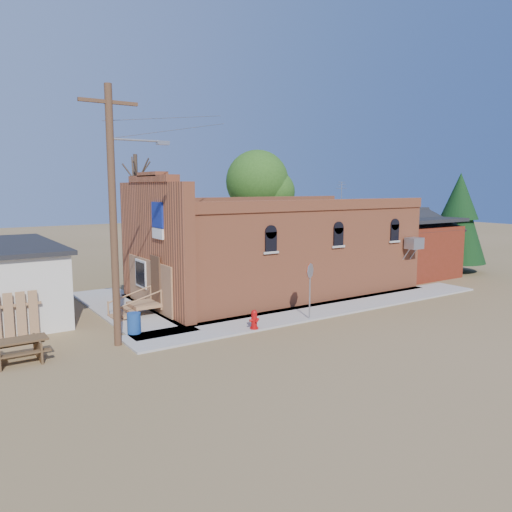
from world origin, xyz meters
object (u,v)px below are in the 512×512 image
fire_hydrant (254,319)px  picnic_table (18,347)px  utility_pole (114,211)px  trash_barrel (134,323)px  stop_sign (310,276)px  brick_bar (273,249)px

fire_hydrant → picnic_table: size_ratio=0.42×
utility_pole → picnic_table: (-3.29, 0.08, -4.28)m
picnic_table → fire_hydrant: bearing=-8.7°
fire_hydrant → trash_barrel: size_ratio=0.97×
utility_pole → stop_sign: (7.76, -1.20, -2.88)m
utility_pole → picnic_table: bearing=178.7°
stop_sign → picnic_table: stop_sign is taller
utility_pole → fire_hydrant: utility_pole is taller
stop_sign → picnic_table: size_ratio=1.32×
fire_hydrant → trash_barrel: 4.60m
brick_bar → trash_barrel: 9.77m
brick_bar → fire_hydrant: brick_bar is taller
brick_bar → stop_sign: bearing=-110.2°
brick_bar → utility_pole: 10.96m
fire_hydrant → brick_bar: bearing=64.3°
brick_bar → trash_barrel: (-8.94, -3.47, -1.87)m
brick_bar → stop_sign: 5.87m
picnic_table → brick_bar: bearing=18.0°
brick_bar → fire_hydrant: (-4.82, -5.50, -1.88)m
fire_hydrant → picnic_table: bearing=-173.2°
brick_bar → picnic_table: (-13.08, -4.22, -1.85)m
stop_sign → brick_bar: bearing=63.6°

